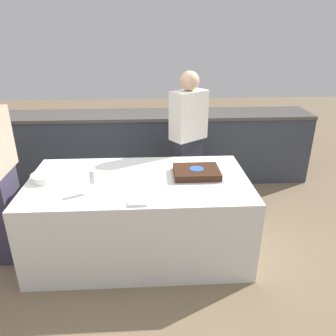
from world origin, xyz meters
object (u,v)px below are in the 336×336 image
Objects in this scene: person_cutting_cake at (188,143)px; plate_stack at (44,177)px; wine_glass at (92,178)px; cake at (196,172)px.

plate_stack is at bearing -6.49° from person_cutting_cake.
person_cutting_cake is at bearing 28.50° from plate_stack.
wine_glass is at bearing -27.43° from plate_stack.
plate_stack is 1.17× the size of wine_glass.
cake reaches higher than plate_stack.
cake is 0.68m from person_cutting_cake.
plate_stack is 0.14× the size of person_cutting_cake.
person_cutting_cake is (-0.00, 0.68, 0.04)m from cake.
cake is at bearing 17.23° from wine_glass.
cake is 2.34× the size of wine_glass.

